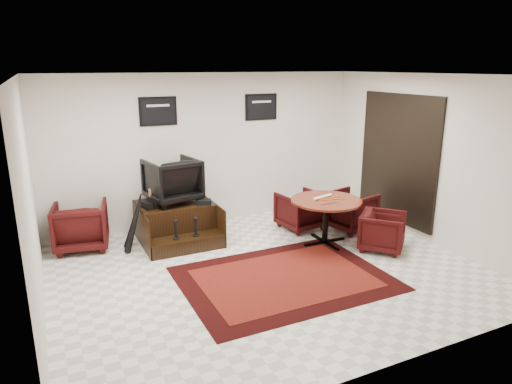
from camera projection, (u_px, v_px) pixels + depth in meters
ground at (268, 271)px, 6.72m from camera, size 6.00×6.00×0.00m
room_shell at (290, 148)px, 6.52m from camera, size 6.02×5.02×2.81m
area_rug at (284, 278)px, 6.47m from camera, size 2.87×2.15×0.01m
shine_podium at (177, 223)px, 7.86m from camera, size 1.26×1.29×0.65m
shine_chair at (172, 178)px, 7.77m from camera, size 0.93×0.89×0.84m
shoes_pair at (150, 204)px, 7.54m from camera, size 0.28×0.33×0.11m
polish_kit at (204, 202)px, 7.72m from camera, size 0.27×0.23×0.08m
umbrella_black at (134, 227)px, 7.29m from camera, size 0.32×0.12×0.85m
umbrella_hooked at (134, 220)px, 7.47m from camera, size 0.35×0.13×0.94m
armchair_side at (81, 224)px, 7.44m from camera, size 0.94×0.90×0.85m
meeting_table at (326, 205)px, 7.60m from camera, size 1.18×1.18×0.77m
table_chair_back at (301, 209)px, 8.39m from camera, size 0.81×0.77×0.75m
table_chair_window at (350, 209)px, 8.34m from camera, size 0.86×0.90×0.78m
table_chair_corner at (383, 230)px, 7.40m from camera, size 0.93×0.92×0.70m
paper_roll at (323, 197)px, 7.63m from camera, size 0.42×0.16×0.05m
table_clutter at (330, 200)px, 7.55m from camera, size 0.57×0.31×0.01m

